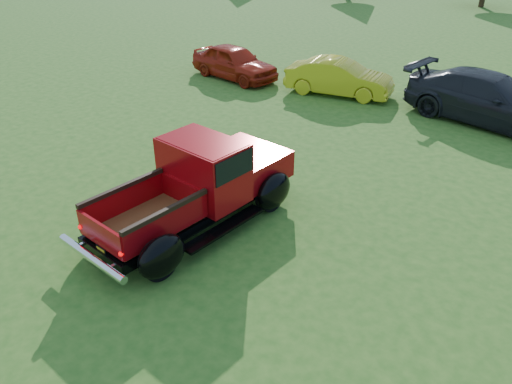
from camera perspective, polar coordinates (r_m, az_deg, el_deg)
name	(u,v)px	position (r m, az deg, el deg)	size (l,w,h in m)	color
ground	(229,233)	(10.24, -3.10, -4.72)	(120.00, 120.00, 0.00)	#295518
pickup_truck	(205,183)	(10.36, -5.87, 1.08)	(2.64, 4.98, 1.79)	black
show_car_red	(234,62)	(19.86, -2.49, 14.62)	(1.49, 3.70, 1.26)	#9E1E0E
show_car_yellow	(339,77)	(18.20, 9.47, 12.79)	(1.30, 3.72, 1.23)	gold
show_car_grey	(489,99)	(16.99, 25.08, 9.63)	(2.07, 5.08, 1.48)	black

